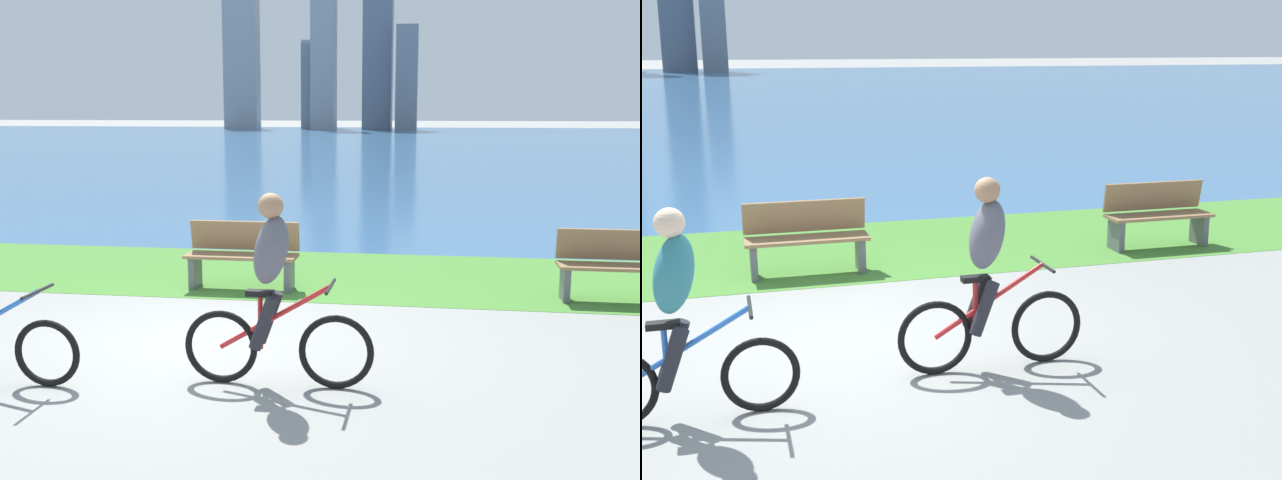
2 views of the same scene
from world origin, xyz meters
TOP-DOWN VIEW (x-y plane):
  - ground_plane at (0.00, 0.00)m, footprint 300.00×300.00m
  - grass_strip_bayside at (0.00, 3.57)m, footprint 120.00×3.37m
  - bay_water_surface at (0.00, 49.34)m, footprint 300.00×88.19m
  - cyclist_lead at (1.06, -0.97)m, footprint 1.68×0.52m
  - cyclist_trailing at (-1.44, -1.30)m, footprint 1.63×0.52m
  - bench_near_path at (-0.13, 2.56)m, footprint 1.50×0.47m
  - bench_far_along_path at (4.72, 2.58)m, footprint 1.50×0.47m

SIDE VIEW (x-z plane):
  - ground_plane at x=0.00m, z-range 0.00..0.00m
  - bay_water_surface at x=0.00m, z-range 0.00..0.00m
  - grass_strip_bayside at x=0.00m, z-range 0.00..0.01m
  - bench_near_path at x=-0.13m, z-range 0.00..0.90m
  - bench_far_along_path at x=4.72m, z-range 0.00..0.90m
  - cyclist_trailing at x=-1.44m, z-range 0.01..1.65m
  - cyclist_lead at x=1.06m, z-range -0.01..1.69m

